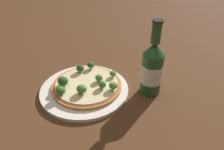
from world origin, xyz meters
TOP-DOWN VIEW (x-y plane):
  - ground_plane at (0.00, 0.00)m, footprint 3.00×3.00m
  - plate at (-0.01, -0.02)m, footprint 0.29×0.29m
  - pizza at (-0.01, -0.01)m, footprint 0.23×0.23m
  - broccoli_floret_0 at (0.03, -0.04)m, footprint 0.03×0.03m
  - broccoli_floret_1 at (-0.08, 0.00)m, footprint 0.03×0.03m
  - broccoli_floret_2 at (0.06, 0.05)m, footprint 0.03×0.03m
  - broccoli_floret_3 at (0.00, 0.08)m, footprint 0.02×0.02m
  - broccoli_floret_4 at (0.00, 0.03)m, footprint 0.02×0.02m
  - broccoli_floret_5 at (-0.08, 0.04)m, footprint 0.02×0.02m
  - broccoli_floret_6 at (0.04, 0.02)m, footprint 0.02×0.02m
  - broccoli_floret_7 at (-0.04, -0.08)m, footprint 0.03×0.03m
  - broccoli_floret_8 at (0.00, -0.10)m, footprint 0.03×0.03m
  - beer_bottle at (0.10, 0.16)m, footprint 0.07×0.07m

SIDE VIEW (x-z plane):
  - ground_plane at x=0.00m, z-range 0.00..0.00m
  - plate at x=-0.01m, z-range 0.00..0.01m
  - pizza at x=-0.01m, z-range 0.01..0.03m
  - broccoli_floret_3 at x=0.00m, z-range 0.03..0.05m
  - broccoli_floret_8 at x=0.00m, z-range 0.03..0.05m
  - broccoli_floret_4 at x=0.00m, z-range 0.03..0.05m
  - broccoli_floret_6 at x=0.04m, z-range 0.03..0.05m
  - broccoli_floret_5 at x=-0.08m, z-range 0.03..0.05m
  - broccoli_floret_1 at x=-0.08m, z-range 0.03..0.06m
  - broccoli_floret_2 at x=0.06m, z-range 0.03..0.05m
  - broccoli_floret_0 at x=0.03m, z-range 0.03..0.06m
  - broccoli_floret_7 at x=-0.04m, z-range 0.03..0.06m
  - beer_bottle at x=0.10m, z-range -0.03..0.21m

